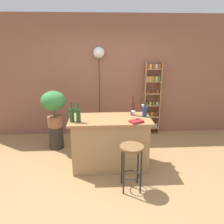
% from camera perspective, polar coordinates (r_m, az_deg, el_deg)
% --- Properties ---
extents(ground, '(12.00, 12.00, 0.00)m').
position_cam_1_polar(ground, '(3.95, -0.26, -15.79)').
color(ground, '#A37A4C').
extents(back_wall, '(6.40, 0.10, 2.80)m').
position_cam_1_polar(back_wall, '(5.32, -1.44, 9.06)').
color(back_wall, '#8C5642').
rests_on(back_wall, ground).
extents(kitchen_counter, '(1.41, 0.69, 0.92)m').
position_cam_1_polar(kitchen_counter, '(3.99, -0.51, -7.85)').
color(kitchen_counter, '#A87F51').
rests_on(kitchen_counter, ground).
extents(bar_stool, '(0.35, 0.35, 0.72)m').
position_cam_1_polar(bar_stool, '(3.37, 5.01, -11.48)').
color(bar_stool, black).
rests_on(bar_stool, ground).
extents(spice_shelf, '(0.39, 0.16, 1.74)m').
position_cam_1_polar(spice_shelf, '(5.41, 10.30, 3.77)').
color(spice_shelf, tan).
rests_on(spice_shelf, ground).
extents(plant_stool, '(0.30, 0.30, 0.49)m').
position_cam_1_polar(plant_stool, '(4.90, -14.15, -6.26)').
color(plant_stool, '#2D2823').
rests_on(plant_stool, ground).
extents(potted_plant, '(0.50, 0.45, 0.75)m').
position_cam_1_polar(potted_plant, '(4.67, -14.79, 1.85)').
color(potted_plant, '#935B3D').
rests_on(potted_plant, plant_stool).
extents(bottle_spirits_clear, '(0.07, 0.07, 0.35)m').
position_cam_1_polar(bottle_spirits_clear, '(3.97, 5.34, 1.05)').
color(bottle_spirits_clear, '#5B2319').
rests_on(bottle_spirits_clear, kitchen_counter).
extents(bottle_olive_oil, '(0.08, 0.08, 0.33)m').
position_cam_1_polar(bottle_olive_oil, '(3.68, -10.32, -0.64)').
color(bottle_olive_oil, '#194C23').
rests_on(bottle_olive_oil, kitchen_counter).
extents(bottle_wine_red, '(0.08, 0.08, 0.25)m').
position_cam_1_polar(bottle_wine_red, '(3.93, 8.39, 0.17)').
color(bottle_wine_red, navy).
rests_on(bottle_wine_red, kitchen_counter).
extents(bottle_vinegar, '(0.07, 0.07, 0.32)m').
position_cam_1_polar(bottle_vinegar, '(3.64, -8.64, -0.75)').
color(bottle_vinegar, '#194C23').
rests_on(bottle_vinegar, kitchen_counter).
extents(wine_glass_left, '(0.07, 0.07, 0.16)m').
position_cam_1_polar(wine_glass_left, '(4.10, 8.02, 1.24)').
color(wine_glass_left, silver).
rests_on(wine_glass_left, kitchen_counter).
extents(wine_glass_center, '(0.07, 0.07, 0.16)m').
position_cam_1_polar(wine_glass_center, '(3.70, 5.46, -0.44)').
color(wine_glass_center, silver).
rests_on(wine_glass_center, kitchen_counter).
extents(cookbook, '(0.25, 0.23, 0.03)m').
position_cam_1_polar(cookbook, '(3.64, 6.27, -2.43)').
color(cookbook, maroon).
rests_on(cookbook, kitchen_counter).
extents(pendant_globe_light, '(0.26, 0.26, 2.09)m').
position_cam_1_polar(pendant_globe_light, '(5.16, -3.43, 14.88)').
color(pendant_globe_light, black).
rests_on(pendant_globe_light, ground).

